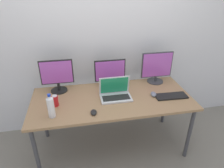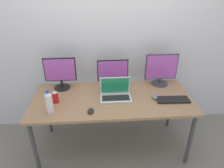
# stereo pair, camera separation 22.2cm
# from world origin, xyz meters

# --- Properties ---
(ground_plane) EXTENTS (16.00, 16.00, 0.00)m
(ground_plane) POSITION_xyz_m (0.00, 0.00, 0.00)
(ground_plane) COLOR gray
(wall_back) EXTENTS (7.00, 0.08, 2.60)m
(wall_back) POSITION_xyz_m (0.00, 0.59, 1.30)
(wall_back) COLOR silver
(wall_back) RESTS_ON ground
(work_desk) EXTENTS (1.83, 0.80, 0.74)m
(work_desk) POSITION_xyz_m (0.00, 0.00, 0.68)
(work_desk) COLOR #424247
(work_desk) RESTS_ON ground
(monitor_left) EXTENTS (0.38, 0.20, 0.40)m
(monitor_left) POSITION_xyz_m (-0.61, 0.28, 0.95)
(monitor_left) COLOR black
(monitor_left) RESTS_ON work_desk
(monitor_center) EXTENTS (0.38, 0.22, 0.35)m
(monitor_center) POSITION_xyz_m (0.03, 0.29, 0.91)
(monitor_center) COLOR black
(monitor_center) RESTS_ON work_desk
(monitor_right) EXTENTS (0.41, 0.21, 0.41)m
(monitor_right) POSITION_xyz_m (0.64, 0.29, 0.95)
(monitor_right) COLOR #38383D
(monitor_right) RESTS_ON work_desk
(laptop_silver) EXTENTS (0.35, 0.22, 0.24)m
(laptop_silver) POSITION_xyz_m (0.04, 0.01, 0.80)
(laptop_silver) COLOR silver
(laptop_silver) RESTS_ON work_desk
(keyboard_main) EXTENTS (0.37, 0.15, 0.02)m
(keyboard_main) POSITION_xyz_m (0.68, -0.11, 0.75)
(keyboard_main) COLOR black
(keyboard_main) RESTS_ON work_desk
(mouse_by_keyboard) EXTENTS (0.08, 0.12, 0.04)m
(mouse_by_keyboard) POSITION_xyz_m (0.49, -0.04, 0.76)
(mouse_by_keyboard) COLOR slate
(mouse_by_keyboard) RESTS_ON work_desk
(mouse_by_laptop) EXTENTS (0.07, 0.10, 0.03)m
(mouse_by_laptop) POSITION_xyz_m (-0.24, -0.27, 0.76)
(mouse_by_laptop) COLOR black
(mouse_by_laptop) RESTS_ON work_desk
(water_bottle) EXTENTS (0.07, 0.07, 0.26)m
(water_bottle) POSITION_xyz_m (-0.65, -0.24, 0.86)
(water_bottle) COLOR silver
(water_bottle) RESTS_ON work_desk
(soda_can_near_keyboard) EXTENTS (0.07, 0.07, 0.13)m
(soda_can_near_keyboard) POSITION_xyz_m (-0.63, -0.05, 0.80)
(soda_can_near_keyboard) COLOR red
(soda_can_near_keyboard) RESTS_ON work_desk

